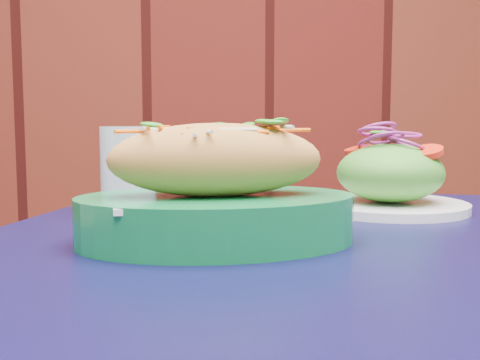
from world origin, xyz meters
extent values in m
cube|color=black|center=(0.26, 1.64, 0.73)|extent=(1.02, 1.02, 0.03)
cube|color=white|center=(0.12, 1.62, 0.80)|extent=(0.23, 0.15, 0.01)
ellipsoid|color=#E19747|center=(0.12, 1.62, 0.84)|extent=(0.22, 0.10, 0.08)
cylinder|color=white|center=(0.37, 1.81, 0.76)|extent=(0.22, 0.22, 0.01)
ellipsoid|color=#4C992D|center=(0.37, 1.81, 0.80)|extent=(0.15, 0.15, 0.08)
cylinder|color=red|center=(0.41, 1.78, 0.84)|extent=(0.04, 0.04, 0.01)
cylinder|color=red|center=(0.34, 1.84, 0.84)|extent=(0.04, 0.04, 0.01)
cylinder|color=red|center=(0.37, 1.86, 0.84)|extent=(0.04, 0.04, 0.01)
torus|color=#932076|center=(0.37, 1.81, 0.85)|extent=(0.05, 0.05, 0.00)
torus|color=#932076|center=(0.37, 1.81, 0.85)|extent=(0.05, 0.05, 0.00)
torus|color=#932076|center=(0.37, 1.81, 0.86)|extent=(0.05, 0.05, 0.00)
torus|color=#932076|center=(0.37, 1.81, 0.86)|extent=(0.05, 0.05, 0.00)
torus|color=#932076|center=(0.37, 1.81, 0.86)|extent=(0.05, 0.05, 0.00)
torus|color=#932076|center=(0.37, 1.81, 0.87)|extent=(0.05, 0.05, 0.00)
cylinder|color=silver|center=(0.01, 1.83, 0.81)|extent=(0.07, 0.07, 0.12)
camera|label=1|loc=(0.07, 1.02, 0.88)|focal=45.00mm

